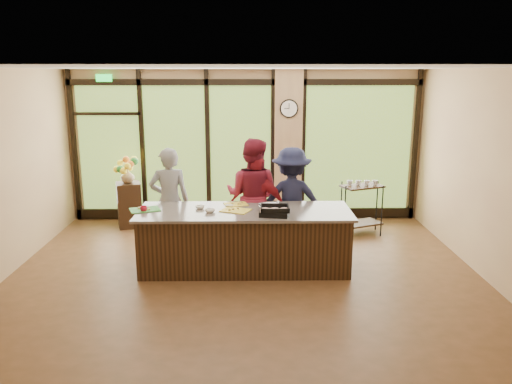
{
  "coord_description": "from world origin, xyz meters",
  "views": [
    {
      "loc": [
        0.07,
        -6.91,
        2.94
      ],
      "look_at": [
        0.17,
        0.4,
        1.18
      ],
      "focal_mm": 35.0,
      "sensor_mm": 36.0,
      "label": 1
    }
  ],
  "objects_px": {
    "island_base": "(245,241)",
    "roasting_pan": "(275,213)",
    "bar_cart": "(361,202)",
    "cook_left": "(170,201)",
    "flower_stand": "(129,205)",
    "cook_right": "(291,200)"
  },
  "relations": [
    {
      "from": "island_base",
      "to": "roasting_pan",
      "type": "xyz_separation_m",
      "value": [
        0.44,
        -0.27,
        0.52
      ]
    },
    {
      "from": "roasting_pan",
      "to": "bar_cart",
      "type": "height_order",
      "value": "bar_cart"
    },
    {
      "from": "island_base",
      "to": "cook_left",
      "type": "height_order",
      "value": "cook_left"
    },
    {
      "from": "cook_left",
      "to": "flower_stand",
      "type": "height_order",
      "value": "cook_left"
    },
    {
      "from": "cook_left",
      "to": "bar_cart",
      "type": "relative_size",
      "value": 1.75
    },
    {
      "from": "cook_left",
      "to": "bar_cart",
      "type": "xyz_separation_m",
      "value": [
        3.38,
        0.97,
        -0.28
      ]
    },
    {
      "from": "island_base",
      "to": "cook_left",
      "type": "bearing_deg",
      "value": 149.95
    },
    {
      "from": "cook_right",
      "to": "flower_stand",
      "type": "xyz_separation_m",
      "value": [
        -3.03,
        1.37,
        -0.44
      ]
    },
    {
      "from": "flower_stand",
      "to": "bar_cart",
      "type": "relative_size",
      "value": 0.86
    },
    {
      "from": "bar_cart",
      "to": "flower_stand",
      "type": "bearing_deg",
      "value": 151.9
    },
    {
      "from": "island_base",
      "to": "flower_stand",
      "type": "relative_size",
      "value": 3.55
    },
    {
      "from": "flower_stand",
      "to": "bar_cart",
      "type": "height_order",
      "value": "bar_cart"
    },
    {
      "from": "cook_left",
      "to": "bar_cart",
      "type": "distance_m",
      "value": 3.53
    },
    {
      "from": "island_base",
      "to": "roasting_pan",
      "type": "relative_size",
      "value": 7.58
    },
    {
      "from": "flower_stand",
      "to": "cook_left",
      "type": "bearing_deg",
      "value": -72.46
    },
    {
      "from": "island_base",
      "to": "cook_left",
      "type": "xyz_separation_m",
      "value": [
        -1.23,
        0.71,
        0.45
      ]
    },
    {
      "from": "cook_right",
      "to": "bar_cart",
      "type": "distance_m",
      "value": 1.67
    },
    {
      "from": "roasting_pan",
      "to": "island_base",
      "type": "bearing_deg",
      "value": 160.15
    },
    {
      "from": "cook_right",
      "to": "roasting_pan",
      "type": "bearing_deg",
      "value": 71.75
    },
    {
      "from": "roasting_pan",
      "to": "bar_cart",
      "type": "bearing_deg",
      "value": 60.96
    },
    {
      "from": "cook_left",
      "to": "cook_right",
      "type": "distance_m",
      "value": 2.0
    },
    {
      "from": "cook_right",
      "to": "roasting_pan",
      "type": "height_order",
      "value": "cook_right"
    }
  ]
}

